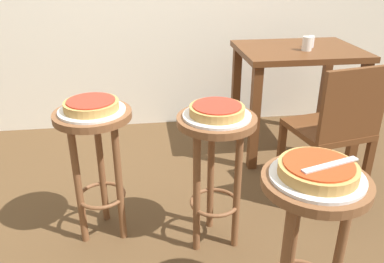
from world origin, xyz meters
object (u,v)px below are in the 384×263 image
at_px(stool_foreground, 310,224).
at_px(stool_middle, 216,153).
at_px(pizza_foreground, 318,169).
at_px(pizza_server_knife, 330,165).
at_px(stool_leftside, 96,147).
at_px(condiment_shaker, 311,42).
at_px(wooden_chair, 335,128).
at_px(dining_table, 297,69).
at_px(cup_near_edge, 307,44).
at_px(serving_plate_middle, 217,116).
at_px(pizza_middle, 217,110).
at_px(pizza_leftside, 91,105).
at_px(serving_plate_foreground, 317,177).
at_px(serving_plate_leftside, 92,110).

xyz_separation_m(stool_foreground, stool_middle, (-0.23, 0.57, 0.00)).
distance_m(pizza_foreground, pizza_server_knife, 0.04).
distance_m(stool_leftside, condiment_shaker, 1.68).
xyz_separation_m(stool_leftside, wooden_chair, (1.32, 0.16, -0.05)).
height_order(wooden_chair, pizza_server_knife, wooden_chair).
height_order(stool_middle, dining_table, dining_table).
height_order(stool_leftside, cup_near_edge, cup_near_edge).
relative_size(serving_plate_middle, pizza_middle, 1.24).
bearing_deg(pizza_server_knife, stool_middle, 97.05).
bearing_deg(cup_near_edge, dining_table, 103.39).
relative_size(pizza_foreground, wooden_chair, 0.31).
xyz_separation_m(pizza_foreground, pizza_middle, (-0.23, 0.57, 0.00)).
xyz_separation_m(dining_table, condiment_shaker, (0.08, 0.00, 0.19)).
bearing_deg(stool_middle, condiment_shaker, 49.04).
xyz_separation_m(stool_foreground, pizza_leftside, (-0.80, 0.71, 0.22)).
xyz_separation_m(stool_foreground, pizza_server_knife, (0.03, -0.02, 0.25)).
relative_size(serving_plate_foreground, serving_plate_middle, 1.02).
height_order(pizza_middle, stool_leftside, pizza_middle).
distance_m(serving_plate_leftside, condiment_shaker, 1.66).
height_order(stool_middle, condiment_shaker, condiment_shaker).
relative_size(stool_leftside, pizza_server_knife, 3.19).
height_order(stool_middle, pizza_middle, pizza_middle).
bearing_deg(pizza_leftside, stool_middle, -13.91).
bearing_deg(stool_leftside, cup_near_edge, 29.19).
relative_size(dining_table, cup_near_edge, 8.96).
relative_size(stool_middle, dining_table, 0.84).
xyz_separation_m(stool_foreground, serving_plate_middle, (-0.23, 0.57, 0.19)).
bearing_deg(cup_near_edge, wooden_chair, -93.62).
relative_size(serving_plate_middle, dining_table, 0.38).
height_order(serving_plate_foreground, serving_plate_middle, same).
bearing_deg(stool_middle, cup_near_edge, 48.77).
height_order(condiment_shaker, pizza_server_knife, condiment_shaker).
bearing_deg(cup_near_edge, pizza_foreground, -110.84).
bearing_deg(wooden_chair, stool_middle, -158.37).
height_order(condiment_shaker, wooden_chair, condiment_shaker).
bearing_deg(pizza_server_knife, serving_plate_leftside, 121.89).
distance_m(stool_leftside, pizza_leftside, 0.22).
height_order(stool_foreground, stool_leftside, same).
bearing_deg(condiment_shaker, wooden_chair, -98.57).
height_order(serving_plate_middle, condiment_shaker, condiment_shaker).
distance_m(stool_foreground, pizza_foreground, 0.22).
bearing_deg(serving_plate_leftside, pizza_foreground, -41.51).
xyz_separation_m(serving_plate_foreground, stool_middle, (-0.23, 0.57, -0.19)).
distance_m(stool_leftside, serving_plate_leftside, 0.19).
distance_m(pizza_middle, serving_plate_leftside, 0.59).
distance_m(stool_middle, pizza_server_knife, 0.69).
relative_size(serving_plate_foreground, condiment_shaker, 3.96).
bearing_deg(stool_middle, serving_plate_leftside, 166.09).
distance_m(serving_plate_middle, cup_near_edge, 1.20).
height_order(stool_middle, pizza_leftside, pizza_leftside).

